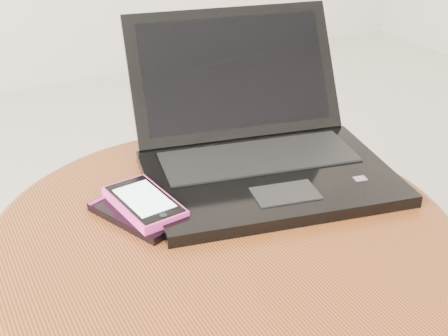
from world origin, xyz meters
TOP-DOWN VIEW (x-y plane):
  - table at (0.08, 0.12)m, footprint 0.59×0.59m
  - laptop at (0.20, 0.23)m, footprint 0.39×0.40m
  - phone_black at (-0.01, 0.18)m, footprint 0.11×0.14m
  - phone_pink at (0.00, 0.19)m, footprint 0.08×0.12m

SIDE VIEW (x-z plane):
  - table at x=0.08m, z-range 0.13..0.60m
  - phone_black at x=-0.01m, z-range 0.47..0.48m
  - phone_pink at x=0.00m, z-range 0.48..0.49m
  - laptop at x=0.20m, z-range 0.41..0.60m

